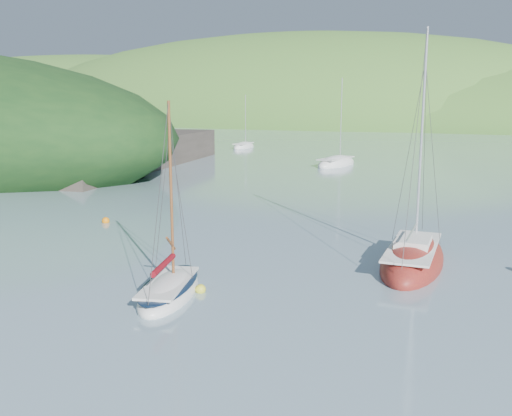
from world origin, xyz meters
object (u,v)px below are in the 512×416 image
at_px(sloop_red, 413,261).
at_px(daysailer_white, 169,291).
at_px(distant_sloop_c, 244,147).
at_px(distant_sloop_a, 336,164).

bearing_deg(sloop_red, daysailer_white, -137.06).
bearing_deg(daysailer_white, distant_sloop_c, 96.86).
distance_m(daysailer_white, distant_sloop_a, 47.07).
xyz_separation_m(daysailer_white, distant_sloop_a, (-7.42, 46.48, -0.01)).
distance_m(distant_sloop_a, distant_sloop_c, 26.70).
height_order(daysailer_white, distant_sloop_a, distant_sloop_a).
height_order(daysailer_white, distant_sloop_c, distant_sloop_c).
bearing_deg(distant_sloop_a, daysailer_white, -71.63).
height_order(sloop_red, distant_sloop_c, sloop_red).
bearing_deg(distant_sloop_c, daysailer_white, -69.18).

